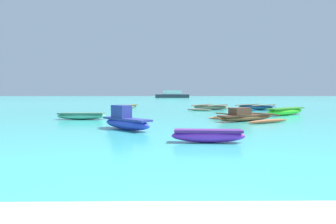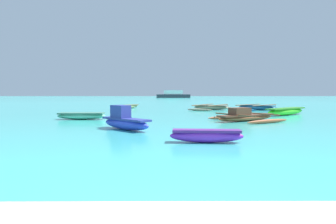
% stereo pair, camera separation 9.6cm
% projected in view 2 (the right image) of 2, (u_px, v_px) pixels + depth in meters
% --- Properties ---
extents(moored_boat_0, '(4.04, 4.12, 0.72)m').
position_uv_depth(moored_boat_0, '(245.00, 117.00, 15.92)').
color(moored_boat_0, brown).
rests_on(moored_boat_0, ground_plane).
extents(moored_boat_1, '(3.69, 3.16, 0.48)m').
position_uv_depth(moored_boat_1, '(286.00, 111.00, 19.99)').
color(moored_boat_1, '#3FCC25').
rests_on(moored_boat_1, ground_plane).
extents(moored_boat_2, '(4.67, 4.59, 0.47)m').
position_uv_depth(moored_boat_2, '(256.00, 107.00, 25.92)').
color(moored_boat_2, '#266194').
rests_on(moored_boat_2, ground_plane).
extents(moored_boat_3, '(2.38, 3.48, 0.35)m').
position_uv_depth(moored_boat_3, '(126.00, 107.00, 28.04)').
color(moored_boat_3, tan).
rests_on(moored_boat_3, ground_plane).
extents(moored_boat_4, '(2.25, 0.63, 0.40)m').
position_uv_depth(moored_boat_4, '(206.00, 135.00, 9.07)').
color(moored_boat_4, purple).
rests_on(moored_boat_4, ground_plane).
extents(moored_boat_5, '(2.39, 2.43, 0.99)m').
position_uv_depth(moored_boat_5, '(125.00, 121.00, 12.27)').
color(moored_boat_5, blue).
rests_on(moored_boat_5, ground_plane).
extents(moored_boat_6, '(2.72, 0.84, 0.39)m').
position_uv_depth(moored_boat_6, '(81.00, 116.00, 16.81)').
color(moored_boat_6, '#60B997').
rests_on(moored_boat_6, ground_plane).
extents(moored_boat_7, '(4.39, 5.08, 0.45)m').
position_uv_depth(moored_boat_7, '(211.00, 107.00, 26.33)').
color(moored_boat_7, tan).
rests_on(moored_boat_7, ground_plane).
extents(distant_ferry, '(9.46, 2.08, 2.08)m').
position_uv_depth(distant_ferry, '(173.00, 95.00, 84.23)').
color(distant_ferry, '#2D333D').
rests_on(distant_ferry, ground_plane).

